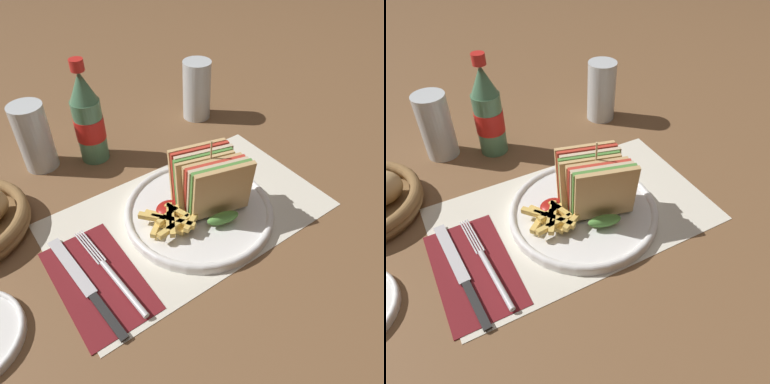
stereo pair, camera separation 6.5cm
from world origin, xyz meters
The scene contains 12 objects.
ground_plane centered at (0.00, 0.00, 0.00)m, with size 4.00×4.00×0.00m, color brown.
placemat centered at (-0.03, 0.00, 0.00)m, with size 0.48×0.28×0.00m.
plate_main centered at (-0.02, -0.01, 0.01)m, with size 0.26×0.26×0.02m.
club_sandwich centered at (0.00, -0.02, 0.07)m, with size 0.11×0.12×0.13m.
fries_pile centered at (-0.08, -0.02, 0.03)m, with size 0.09×0.08×0.02m.
ketchup_blob centered at (-0.07, 0.01, 0.03)m, with size 0.04×0.04×0.02m.
napkin centered at (-0.22, -0.03, 0.00)m, with size 0.11×0.20×0.00m.
fork centered at (-0.20, -0.05, 0.01)m, with size 0.03×0.20×0.01m.
knife centered at (-0.24, -0.03, 0.01)m, with size 0.03×0.22×0.00m.
coke_bottle_near centered at (-0.09, 0.25, 0.09)m, with size 0.06×0.06×0.21m.
glass_near centered at (0.18, 0.26, 0.06)m, with size 0.07×0.07×0.14m.
glass_far centered at (-0.19, 0.29, 0.07)m, with size 0.07×0.07×0.14m.
Camera 1 is at (-0.30, -0.38, 0.47)m, focal length 35.00 mm.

